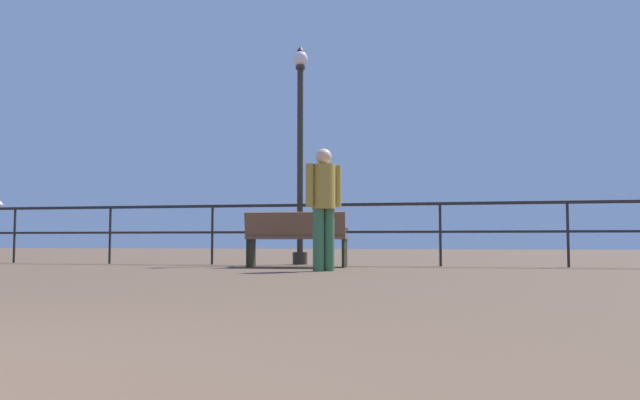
{
  "coord_description": "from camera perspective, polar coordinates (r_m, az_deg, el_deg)",
  "views": [
    {
      "loc": [
        2.1,
        -0.76,
        0.43
      ],
      "look_at": [
        0.06,
        9.3,
        1.1
      ],
      "focal_mm": 34.99,
      "sensor_mm": 36.0,
      "label": 1
    }
  ],
  "objects": [
    {
      "name": "pier_railing",
      "position": [
        10.77,
        0.19,
        -1.81
      ],
      "size": [
        24.12,
        0.05,
        1.07
      ],
      "color": "black",
      "rests_on": "ground_plane"
    },
    {
      "name": "bench_near_left",
      "position": [
        10.02,
        -2.18,
        -3.3
      ],
      "size": [
        1.64,
        0.76,
        0.88
      ],
      "color": "brown",
      "rests_on": "ground_plane"
    },
    {
      "name": "lamppost_center",
      "position": [
        11.33,
        -1.82,
        4.78
      ],
      "size": [
        0.27,
        0.27,
        3.99
      ],
      "color": "#2F2B23",
      "rests_on": "ground_plane"
    },
    {
      "name": "person_by_bench",
      "position": [
        8.79,
        0.34,
        -0.05
      ],
      "size": [
        0.46,
        0.39,
        1.73
      ],
      "color": "#396E47",
      "rests_on": "ground_plane"
    }
  ]
}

